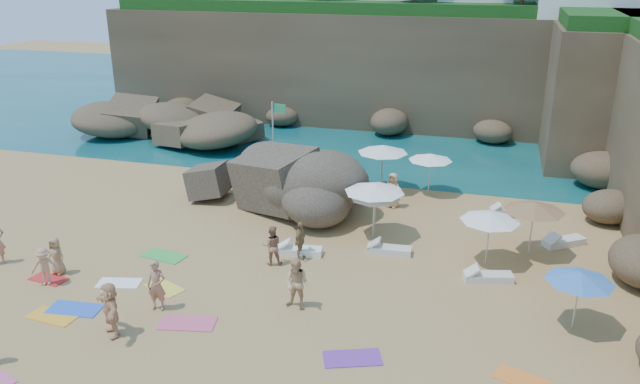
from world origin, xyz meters
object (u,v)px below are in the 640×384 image
(parasol_1, at_px, (315,165))
(parasol_0, at_px, (383,149))
(parasol_2, at_px, (430,157))
(person_stand_1, at_px, (272,245))
(flag_pole, at_px, (275,130))
(person_stand_4, at_px, (393,190))
(person_stand_2, at_px, (334,169))
(rock_outcrop, at_px, (264,197))
(person_stand_5, at_px, (252,192))
(lounger_0, at_px, (348,199))
(person_stand_3, at_px, (300,241))

(parasol_1, bearing_deg, parasol_0, 43.08)
(parasol_2, height_order, person_stand_1, parasol_2)
(flag_pole, relative_size, person_stand_4, 2.43)
(parasol_1, bearing_deg, person_stand_2, 83.45)
(rock_outcrop, bearing_deg, parasol_0, 24.87)
(parasol_2, bearing_deg, rock_outcrop, -160.74)
(parasol_1, distance_m, person_stand_5, 3.39)
(parasol_2, bearing_deg, person_stand_5, -151.54)
(lounger_0, distance_m, person_stand_5, 4.88)
(person_stand_3, bearing_deg, person_stand_5, 45.10)
(flag_pole, relative_size, person_stand_3, 2.69)
(person_stand_1, relative_size, person_stand_5, 1.04)
(parasol_0, height_order, person_stand_2, parasol_0)
(flag_pole, relative_size, person_stand_1, 2.61)
(person_stand_1, distance_m, person_stand_5, 6.27)
(flag_pole, relative_size, person_stand_2, 2.21)
(parasol_1, height_order, parasol_2, same)
(person_stand_5, bearing_deg, rock_outcrop, 95.73)
(lounger_0, distance_m, person_stand_4, 2.41)
(parasol_1, xyz_separation_m, parasol_2, (5.36, 2.92, 0.00))
(rock_outcrop, xyz_separation_m, parasol_0, (5.68, 2.63, 2.29))
(parasol_1, xyz_separation_m, person_stand_1, (0.27, -6.97, -1.17))
(flag_pole, xyz_separation_m, person_stand_5, (0.43, -4.76, -1.95))
(parasol_0, distance_m, person_stand_3, 9.18)
(lounger_0, relative_size, person_stand_3, 1.27)
(rock_outcrop, height_order, lounger_0, rock_outcrop)
(flag_pole, distance_m, parasol_0, 6.17)
(parasol_2, relative_size, person_stand_5, 1.45)
(parasol_1, distance_m, person_stand_3, 6.41)
(rock_outcrop, relative_size, parasol_1, 3.30)
(rock_outcrop, relative_size, parasol_2, 3.30)
(parasol_2, relative_size, person_stand_2, 1.18)
(parasol_0, bearing_deg, rock_outcrop, -155.13)
(rock_outcrop, distance_m, person_stand_1, 7.73)
(parasol_1, xyz_separation_m, person_stand_4, (3.86, 0.49, -1.11))
(parasol_1, bearing_deg, lounger_0, 20.50)
(parasol_0, height_order, person_stand_5, parasol_0)
(person_stand_1, xyz_separation_m, person_stand_4, (3.59, 7.46, 0.06))
(flag_pole, bearing_deg, person_stand_1, -71.14)
(person_stand_1, distance_m, person_stand_2, 9.58)
(flag_pole, xyz_separation_m, person_stand_2, (3.52, -0.65, -1.77))
(parasol_0, bearing_deg, parasol_1, -136.92)
(parasol_2, distance_m, person_stand_2, 5.17)
(flag_pole, xyz_separation_m, parasol_2, (8.58, -0.34, -0.75))
(rock_outcrop, relative_size, person_stand_4, 4.28)
(flag_pole, xyz_separation_m, person_stand_3, (4.43, -9.44, -1.94))
(parasol_2, bearing_deg, parasol_1, -151.37)
(parasol_1, height_order, person_stand_5, parasol_1)
(rock_outcrop, height_order, parasol_0, parasol_0)
(rock_outcrop, relative_size, parasol_0, 2.87)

